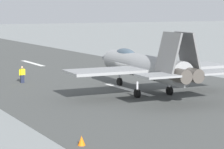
# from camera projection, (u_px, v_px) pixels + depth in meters

# --- Properties ---
(ground_plane) EXTENTS (400.00, 400.00, 0.00)m
(ground_plane) POSITION_uv_depth(u_px,v_px,m) (127.00, 89.00, 45.49)
(ground_plane) COLOR gray
(runway_strip) EXTENTS (240.00, 26.00, 0.02)m
(runway_strip) POSITION_uv_depth(u_px,v_px,m) (127.00, 89.00, 45.47)
(runway_strip) COLOR #444644
(runway_strip) RESTS_ON ground
(fighter_jet) EXTENTS (17.20, 15.04, 5.71)m
(fighter_jet) POSITION_uv_depth(u_px,v_px,m) (143.00, 65.00, 43.25)
(fighter_jet) COLOR gray
(fighter_jet) RESTS_ON ground
(crew_person) EXTENTS (0.35, 0.69, 1.73)m
(crew_person) POSITION_uv_depth(u_px,v_px,m) (22.00, 75.00, 49.33)
(crew_person) COLOR #1E2338
(crew_person) RESTS_ON ground
(marker_cone_near) EXTENTS (0.44, 0.44, 0.55)m
(marker_cone_near) POSITION_uv_depth(u_px,v_px,m) (82.00, 141.00, 26.73)
(marker_cone_near) COLOR orange
(marker_cone_near) RESTS_ON ground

